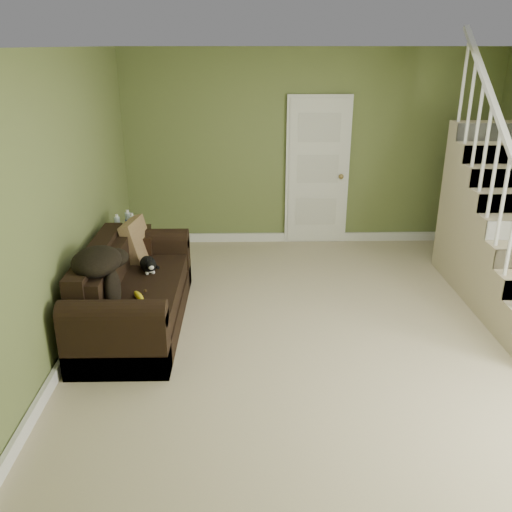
{
  "coord_description": "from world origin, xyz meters",
  "views": [
    {
      "loc": [
        -0.88,
        -4.55,
        2.62
      ],
      "look_at": [
        -0.78,
        0.31,
        0.72
      ],
      "focal_mm": 38.0,
      "sensor_mm": 36.0,
      "label": 1
    }
  ],
  "objects_px": {
    "banana": "(139,296)",
    "sofa": "(132,295)",
    "cat": "(148,265)",
    "side_table": "(129,258)"
  },
  "relations": [
    {
      "from": "banana",
      "to": "sofa",
      "type": "bearing_deg",
      "value": 82.52
    },
    {
      "from": "banana",
      "to": "cat",
      "type": "bearing_deg",
      "value": 61.53
    },
    {
      "from": "sofa",
      "to": "cat",
      "type": "height_order",
      "value": "sofa"
    },
    {
      "from": "cat",
      "to": "banana",
      "type": "height_order",
      "value": "cat"
    },
    {
      "from": "sofa",
      "to": "side_table",
      "type": "distance_m",
      "value": 0.99
    },
    {
      "from": "sofa",
      "to": "banana",
      "type": "bearing_deg",
      "value": -67.33
    },
    {
      "from": "sofa",
      "to": "banana",
      "type": "height_order",
      "value": "sofa"
    },
    {
      "from": "side_table",
      "to": "banana",
      "type": "xyz_separation_m",
      "value": [
        0.36,
        -1.32,
        0.14
      ]
    },
    {
      "from": "side_table",
      "to": "cat",
      "type": "relative_size",
      "value": 2.05
    },
    {
      "from": "sofa",
      "to": "side_table",
      "type": "xyz_separation_m",
      "value": [
        -0.21,
        0.97,
        0.02
      ]
    }
  ]
}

